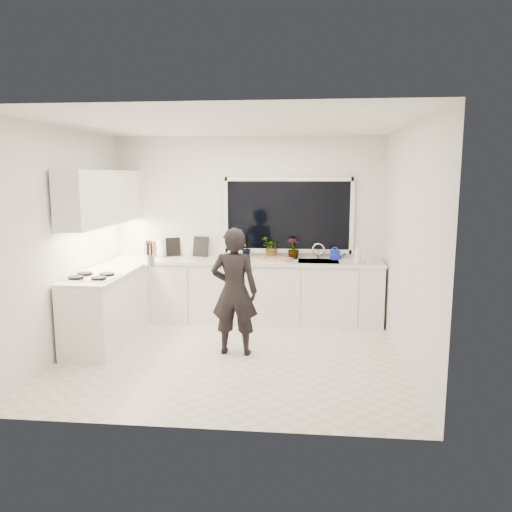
# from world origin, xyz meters

# --- Properties ---
(floor) EXTENTS (4.00, 3.50, 0.02)m
(floor) POSITION_xyz_m (0.00, 0.00, -0.01)
(floor) COLOR beige
(floor) RESTS_ON ground
(wall_back) EXTENTS (4.00, 0.02, 2.70)m
(wall_back) POSITION_xyz_m (0.00, 1.76, 1.35)
(wall_back) COLOR white
(wall_back) RESTS_ON ground
(wall_left) EXTENTS (0.02, 3.50, 2.70)m
(wall_left) POSITION_xyz_m (-2.01, 0.00, 1.35)
(wall_left) COLOR white
(wall_left) RESTS_ON ground
(wall_right) EXTENTS (0.02, 3.50, 2.70)m
(wall_right) POSITION_xyz_m (2.01, 0.00, 1.35)
(wall_right) COLOR white
(wall_right) RESTS_ON ground
(ceiling) EXTENTS (4.00, 3.50, 0.02)m
(ceiling) POSITION_xyz_m (0.00, 0.00, 2.71)
(ceiling) COLOR white
(ceiling) RESTS_ON wall_back
(window) EXTENTS (1.80, 0.02, 1.00)m
(window) POSITION_xyz_m (0.60, 1.73, 1.55)
(window) COLOR black
(window) RESTS_ON wall_back
(base_cabinets_back) EXTENTS (3.92, 0.58, 0.88)m
(base_cabinets_back) POSITION_xyz_m (0.00, 1.45, 0.44)
(base_cabinets_back) COLOR white
(base_cabinets_back) RESTS_ON floor
(base_cabinets_left) EXTENTS (0.58, 1.60, 0.88)m
(base_cabinets_left) POSITION_xyz_m (-1.67, 0.35, 0.44)
(base_cabinets_left) COLOR white
(base_cabinets_left) RESTS_ON floor
(countertop_back) EXTENTS (3.94, 0.62, 0.04)m
(countertop_back) POSITION_xyz_m (0.00, 1.44, 0.90)
(countertop_back) COLOR silver
(countertop_back) RESTS_ON base_cabinets_back
(countertop_left) EXTENTS (0.62, 1.60, 0.04)m
(countertop_left) POSITION_xyz_m (-1.67, 0.35, 0.90)
(countertop_left) COLOR silver
(countertop_left) RESTS_ON base_cabinets_left
(upper_cabinets) EXTENTS (0.34, 2.10, 0.70)m
(upper_cabinets) POSITION_xyz_m (-1.79, 0.70, 1.85)
(upper_cabinets) COLOR white
(upper_cabinets) RESTS_ON wall_left
(sink) EXTENTS (0.58, 0.42, 0.14)m
(sink) POSITION_xyz_m (1.05, 1.45, 0.87)
(sink) COLOR silver
(sink) RESTS_ON countertop_back
(faucet) EXTENTS (0.03, 0.03, 0.22)m
(faucet) POSITION_xyz_m (1.05, 1.65, 1.03)
(faucet) COLOR silver
(faucet) RESTS_ON countertop_back
(stovetop) EXTENTS (0.56, 0.48, 0.03)m
(stovetop) POSITION_xyz_m (-1.69, -0.00, 0.94)
(stovetop) COLOR black
(stovetop) RESTS_ON countertop_left
(person) EXTENTS (0.57, 0.38, 1.54)m
(person) POSITION_xyz_m (0.03, 0.09, 0.77)
(person) COLOR black
(person) RESTS_ON floor
(pizza_tray) EXTENTS (0.54, 0.46, 0.03)m
(pizza_tray) POSITION_xyz_m (0.43, 1.42, 0.94)
(pizza_tray) COLOR silver
(pizza_tray) RESTS_ON countertop_back
(pizza) EXTENTS (0.49, 0.41, 0.01)m
(pizza) POSITION_xyz_m (0.43, 1.42, 0.95)
(pizza) COLOR red
(pizza) RESTS_ON pizza_tray
(watering_can) EXTENTS (0.18, 0.18, 0.13)m
(watering_can) POSITION_xyz_m (1.29, 1.61, 0.98)
(watering_can) COLOR #1428BB
(watering_can) RESTS_ON countertop_back
(paper_towel_roll) EXTENTS (0.13, 0.13, 0.26)m
(paper_towel_roll) POSITION_xyz_m (-1.29, 1.55, 1.05)
(paper_towel_roll) COLOR white
(paper_towel_roll) RESTS_ON countertop_back
(knife_block) EXTENTS (0.14, 0.12, 0.22)m
(knife_block) POSITION_xyz_m (-1.47, 1.59, 1.03)
(knife_block) COLOR #9F6C4A
(knife_block) RESTS_ON countertop_back
(utensil_crock) EXTENTS (0.14, 0.14, 0.16)m
(utensil_crock) POSITION_xyz_m (-1.22, 0.80, 1.00)
(utensil_crock) COLOR silver
(utensil_crock) RESTS_ON countertop_left
(picture_frame_large) EXTENTS (0.21, 0.11, 0.28)m
(picture_frame_large) POSITION_xyz_m (-1.14, 1.69, 1.06)
(picture_frame_large) COLOR black
(picture_frame_large) RESTS_ON countertop_back
(picture_frame_small) EXTENTS (0.25, 0.09, 0.30)m
(picture_frame_small) POSITION_xyz_m (-0.71, 1.69, 1.07)
(picture_frame_small) COLOR black
(picture_frame_small) RESTS_ON countertop_back
(herb_plants) EXTENTS (0.90, 0.36, 0.31)m
(herb_plants) POSITION_xyz_m (0.38, 1.61, 1.07)
(herb_plants) COLOR #26662D
(herb_plants) RESTS_ON countertop_back
(soap_bottles) EXTENTS (0.30, 0.15, 0.28)m
(soap_bottles) POSITION_xyz_m (1.65, 1.30, 1.05)
(soap_bottles) COLOR #D8BF66
(soap_bottles) RESTS_ON countertop_back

